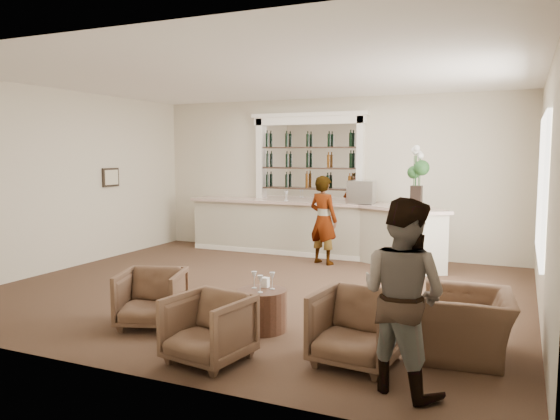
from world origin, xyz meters
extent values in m
plane|color=#503728|center=(0.00, 0.00, 0.00)|extent=(8.00, 8.00, 0.00)
cube|color=beige|center=(0.00, 3.50, 1.65)|extent=(8.00, 0.04, 3.30)
cube|color=beige|center=(-4.00, 0.00, 1.65)|extent=(0.04, 7.00, 3.30)
cube|color=beige|center=(4.00, 0.00, 1.65)|extent=(0.04, 7.00, 3.30)
cube|color=white|center=(0.00, 0.00, 3.30)|extent=(8.00, 7.00, 0.04)
cube|color=white|center=(3.97, 0.50, 1.70)|extent=(0.05, 2.40, 1.90)
cube|color=black|center=(-3.97, 1.20, 1.65)|extent=(0.04, 0.46, 0.38)
cube|color=beige|center=(-3.94, 1.20, 1.65)|extent=(0.01, 0.38, 0.30)
cube|color=beige|center=(-1.00, 3.15, 0.54)|extent=(4.00, 0.70, 1.08)
cube|color=beige|center=(-1.00, 3.13, 1.11)|extent=(4.10, 0.82, 0.06)
cube|color=beige|center=(1.35, 2.92, 0.54)|extent=(1.12, 1.04, 1.08)
cube|color=beige|center=(1.35, 2.90, 1.11)|extent=(1.27, 1.19, 0.06)
cube|color=beige|center=(2.05, 2.40, 0.54)|extent=(1.08, 1.14, 1.08)
cube|color=beige|center=(2.05, 2.38, 1.11)|extent=(1.24, 1.29, 0.06)
cube|color=white|center=(-1.00, 2.82, 0.05)|extent=(4.00, 0.06, 0.10)
cube|color=white|center=(-0.50, 3.48, 1.95)|extent=(2.15, 0.02, 1.65)
cube|color=white|center=(-1.65, 3.42, 1.45)|extent=(0.14, 0.16, 2.90)
cube|color=white|center=(0.65, 3.42, 1.45)|extent=(0.14, 0.16, 2.90)
cube|color=white|center=(-0.50, 3.42, 2.84)|extent=(2.52, 0.16, 0.18)
cube|color=white|center=(-0.50, 3.42, 2.96)|extent=(2.64, 0.20, 0.08)
cube|color=#34241A|center=(-0.50, 3.37, 1.38)|extent=(2.05, 0.20, 0.03)
cube|color=#34241A|center=(-0.50, 3.37, 1.82)|extent=(2.05, 0.20, 0.03)
cube|color=#34241A|center=(-0.50, 3.37, 2.26)|extent=(2.05, 0.20, 0.03)
cylinder|color=#523023|center=(0.90, -1.77, 0.25)|extent=(0.60, 0.60, 0.50)
imported|color=gray|center=(0.24, 2.32, 0.86)|extent=(0.73, 0.60, 1.71)
imported|color=gray|center=(2.79, -2.77, 0.88)|extent=(1.05, 0.95, 1.76)
imported|color=brown|center=(-0.42, -2.18, 0.35)|extent=(0.97, 0.98, 0.71)
imported|color=brown|center=(0.84, -2.90, 0.35)|extent=(0.86, 0.88, 0.70)
imported|color=brown|center=(2.24, -2.34, 0.38)|extent=(0.88, 0.91, 0.76)
imported|color=brown|center=(3.25, -1.63, 0.34)|extent=(1.02, 1.14, 0.68)
cube|color=#B7B8BC|center=(0.80, 3.01, 1.37)|extent=(0.55, 0.47, 0.46)
cube|color=black|center=(2.00, 2.29, 1.35)|extent=(0.19, 0.19, 0.43)
cube|color=white|center=(0.88, -1.63, 0.56)|extent=(0.08, 0.08, 0.12)
camera|label=1|loc=(3.72, -7.57, 2.15)|focal=35.00mm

